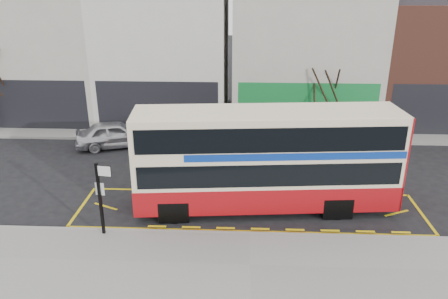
{
  "coord_description": "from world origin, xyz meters",
  "views": [
    {
      "loc": [
        -0.31,
        -14.26,
        8.93
      ],
      "look_at": [
        -1.06,
        2.0,
        2.5
      ],
      "focal_mm": 35.0,
      "sensor_mm": 36.0,
      "label": 1
    }
  ],
  "objects_px": {
    "double_decker_bus": "(267,159)",
    "street_tree_right": "(326,76)",
    "car_silver": "(116,134)",
    "car_white": "(359,137)",
    "car_grey": "(280,129)",
    "bus_stop_post": "(101,192)"
  },
  "relations": [
    {
      "from": "double_decker_bus",
      "to": "street_tree_right",
      "type": "distance_m",
      "value": 9.94
    },
    {
      "from": "car_silver",
      "to": "car_white",
      "type": "height_order",
      "value": "car_silver"
    },
    {
      "from": "car_silver",
      "to": "car_grey",
      "type": "height_order",
      "value": "car_grey"
    },
    {
      "from": "bus_stop_post",
      "to": "car_silver",
      "type": "distance_m",
      "value": 9.47
    },
    {
      "from": "double_decker_bus",
      "to": "car_white",
      "type": "xyz_separation_m",
      "value": [
        5.44,
        6.92,
        -1.51
      ]
    },
    {
      "from": "bus_stop_post",
      "to": "car_grey",
      "type": "xyz_separation_m",
      "value": [
        7.11,
        10.36,
        -1.09
      ]
    },
    {
      "from": "double_decker_bus",
      "to": "street_tree_right",
      "type": "relative_size",
      "value": 2.0
    },
    {
      "from": "car_silver",
      "to": "car_grey",
      "type": "distance_m",
      "value": 9.33
    },
    {
      "from": "bus_stop_post",
      "to": "car_silver",
      "type": "height_order",
      "value": "bus_stop_post"
    },
    {
      "from": "bus_stop_post",
      "to": "street_tree_right",
      "type": "height_order",
      "value": "street_tree_right"
    },
    {
      "from": "street_tree_right",
      "to": "double_decker_bus",
      "type": "bearing_deg",
      "value": -112.41
    },
    {
      "from": "street_tree_right",
      "to": "car_silver",
      "type": "bearing_deg",
      "value": -168.38
    },
    {
      "from": "street_tree_right",
      "to": "car_grey",
      "type": "bearing_deg",
      "value": -154.74
    },
    {
      "from": "car_grey",
      "to": "double_decker_bus",
      "type": "bearing_deg",
      "value": 167.26
    },
    {
      "from": "car_grey",
      "to": "street_tree_right",
      "type": "bearing_deg",
      "value": -69.31
    },
    {
      "from": "street_tree_right",
      "to": "bus_stop_post",
      "type": "bearing_deg",
      "value": -130.0
    },
    {
      "from": "car_white",
      "to": "street_tree_right",
      "type": "distance_m",
      "value": 4.02
    },
    {
      "from": "bus_stop_post",
      "to": "car_white",
      "type": "bearing_deg",
      "value": 47.11
    },
    {
      "from": "double_decker_bus",
      "to": "car_grey",
      "type": "relative_size",
      "value": 2.31
    },
    {
      "from": "car_grey",
      "to": "street_tree_right",
      "type": "height_order",
      "value": "street_tree_right"
    },
    {
      "from": "car_silver",
      "to": "car_white",
      "type": "relative_size",
      "value": 0.93
    },
    {
      "from": "car_silver",
      "to": "car_white",
      "type": "distance_m",
      "value": 13.57
    }
  ]
}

